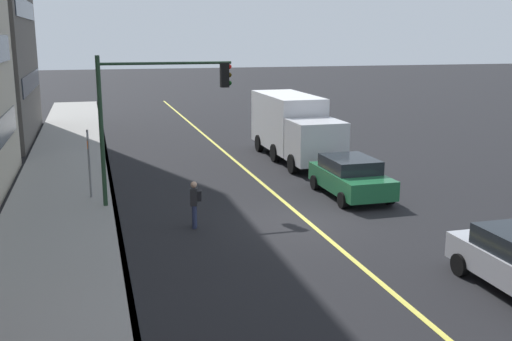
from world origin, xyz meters
name	(u,v)px	position (x,y,z in m)	size (l,w,h in m)	color
ground	(306,220)	(0.00, 0.00, 0.00)	(200.00, 200.00, 0.00)	black
sidewalk_slab	(56,240)	(0.00, 8.18, 0.07)	(80.00, 3.97, 0.15)	gray
curb_edge	(119,234)	(0.00, 6.28, 0.07)	(80.00, 0.16, 0.15)	slate
lane_stripe_center	(306,220)	(0.00, 0.00, 0.01)	(80.00, 0.16, 0.01)	#D8CC4C
car_green	(351,176)	(2.52, -2.77, 0.81)	(4.29, 2.11, 1.55)	#1E6038
truck_white	(293,126)	(10.19, -3.02, 1.71)	(8.27, 2.51, 3.22)	silver
pedestrian_with_backpack	(195,201)	(0.27, 3.80, 0.91)	(0.42, 0.43, 1.57)	#262D4C
traffic_light_mast	(154,103)	(3.25, 4.70, 3.85)	(0.28, 4.85, 5.54)	#1E3823
street_sign_post	(89,159)	(4.58, 7.10, 1.63)	(0.60, 0.08, 2.76)	slate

